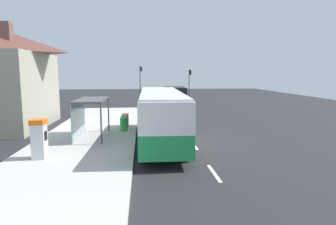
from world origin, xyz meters
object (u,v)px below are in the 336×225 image
Objects in this scene: recycling_bin_green at (124,124)px; recycling_bin_yellow at (125,121)px; white_van at (178,94)px; traffic_light_far_side at (141,77)px; traffic_light_near_side at (190,79)px; recycling_bin_blue at (124,123)px; sedan_far at (167,90)px; bus at (161,114)px; bus_shelter at (87,108)px; sedan_near at (172,93)px; recycling_bin_red at (125,120)px; ticket_machine at (39,138)px.

recycling_bin_green is 1.00× the size of recycling_bin_yellow.
traffic_light_far_side is (-5.31, 10.55, 2.27)m from white_van.
recycling_bin_green is at bearing -107.89° from traffic_light_near_side.
recycling_bin_green and recycling_bin_blue have the same top height.
traffic_light_far_side is at bearing -125.61° from sedan_far.
recycling_bin_green and recycling_bin_yellow have the same top height.
bus is 4.86m from bus_shelter.
white_van is 1.17× the size of sedan_far.
traffic_light_near_side is (3.20, -8.35, 2.46)m from sedan_far.
traffic_light_far_side is 33.02m from bus_shelter.
sedan_near is 4.64× the size of recycling_bin_yellow.
recycling_bin_green is at bearing -107.50° from white_van.
recycling_bin_green is 1.40m from recycling_bin_yellow.
bus reaches higher than recycling_bin_red.
bus is 5.93m from recycling_bin_red.
bus reaches higher than recycling_bin_blue.
recycling_bin_yellow is 0.19× the size of traffic_light_near_side.
bus is at bearing -14.21° from bus_shelter.
traffic_light_far_side is at bearing 82.73° from ticket_machine.
recycling_bin_blue is 1.00× the size of recycling_bin_yellow.
recycling_bin_red is at bearing -100.15° from sedan_far.
white_van is 1.07× the size of traffic_light_near_side.
ticket_machine reaches higher than recycling_bin_yellow.
traffic_light_near_side reaches higher than recycling_bin_yellow.
bus is at bearing -95.52° from sedan_far.
bus_shelter is (-8.71, -31.81, 1.31)m from sedan_near.
bus is 2.76× the size of bus_shelter.
bus_shelter is at bearing -138.43° from recycling_bin_green.
recycling_bin_yellow is 0.17× the size of traffic_light_far_side.
ticket_machine is 2.04× the size of recycling_bin_yellow.
ticket_machine is 0.48× the size of bus_shelter.
recycling_bin_green is 1.00× the size of recycling_bin_blue.
traffic_light_far_side is (1.09, 30.86, 2.95)m from recycling_bin_green.
white_van is at bearing 71.92° from recycling_bin_blue.
ticket_machine is at bearing -151.46° from bus.
sedan_far is 37.57m from recycling_bin_yellow.
white_van is 5.50× the size of recycling_bin_green.
recycling_bin_yellow is at bearing -92.13° from traffic_light_far_side.
traffic_light_far_side is at bearing 87.87° from recycling_bin_yellow.
traffic_light_far_side reaches higher than bus_shelter.
traffic_light_far_side is (1.09, 30.16, 2.95)m from recycling_bin_blue.
sedan_near is 0.81× the size of traffic_light_far_side.
sedan_near is 37.75m from ticket_machine.
ticket_machine is at bearing -102.76° from sedan_far.
traffic_light_far_side reaches higher than recycling_bin_yellow.
traffic_light_near_side reaches higher than sedan_far.
bus reaches higher than recycling_bin_green.
white_van is at bearing 70.63° from recycling_bin_red.
recycling_bin_yellow is (-6.50, -28.45, -0.14)m from sedan_near.
recycling_bin_yellow is (0.00, 0.70, 0.00)m from recycling_bin_blue.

